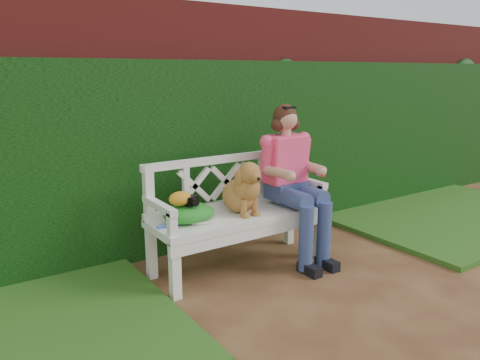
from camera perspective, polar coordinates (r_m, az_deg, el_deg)
ground at (r=3.51m, az=14.15°, el=-14.56°), size 60.00×60.00×0.00m
brick_wall at (r=4.62m, az=-2.84°, el=6.84°), size 10.00×0.30×2.20m
ivy_hedge at (r=4.47m, az=-1.34°, el=3.39°), size 10.00×0.18×1.70m
grass_right at (r=5.81m, az=23.63°, el=-3.78°), size 2.60×2.00×0.05m
garden_bench at (r=3.91m, az=-0.00°, el=-7.29°), size 1.60×0.66×0.48m
seated_woman at (r=4.06m, az=5.87°, el=-0.69°), size 0.69×0.82×1.28m
dog at (r=3.76m, az=0.22°, el=-0.77°), size 0.34×0.43×0.44m
tennis_racket at (r=3.62m, az=-5.02°, el=-4.80°), size 0.57×0.34×0.03m
green_bag at (r=3.61m, az=-6.27°, el=-3.98°), size 0.49×0.43×0.14m
camera_item at (r=3.55m, az=-6.02°, el=-2.49°), size 0.11×0.09×0.07m
baseball_glove at (r=3.53m, az=-7.32°, el=-2.27°), size 0.18×0.13×0.11m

